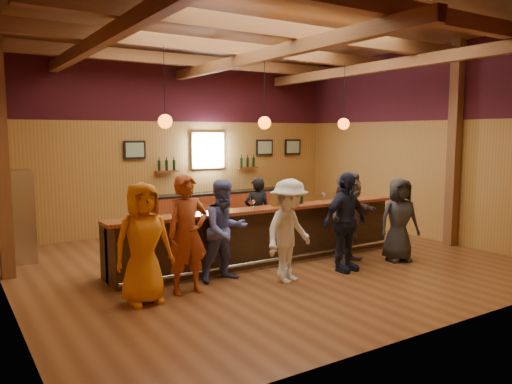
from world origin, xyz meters
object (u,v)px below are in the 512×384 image
Objects in this scene: back_bar_cabinet at (226,209)px; bartender at (257,213)px; customer_redvest at (188,234)px; customer_brown at (349,217)px; customer_white at (289,231)px; bottle_a at (296,196)px; customer_navy at (345,222)px; stainless_fridge at (14,217)px; bar_counter at (261,234)px; ice_bucket at (277,199)px; customer_orange at (143,243)px; customer_denim at (225,230)px; customer_dark at (399,220)px.

bartender reaches higher than back_bar_cabinet.
customer_redvest is 1.05× the size of customer_brown.
customer_white is 1.68m from bottle_a.
customer_redvest is 2.96m from customer_navy.
stainless_fridge is 4.86m from bartender.
bar_counter is 3.53× the size of customer_brown.
stainless_fridge is at bearing 134.89° from customer_navy.
ice_bucket is 0.52m from bottle_a.
bartender is (-0.87, 1.93, -0.11)m from customer_brown.
bottle_a reaches higher than back_bar_cabinet.
bottle_a is (0.20, -1.13, 0.48)m from bartender.
customer_orange is at bearing -157.32° from bar_counter.
stainless_fridge is 1.00× the size of customer_orange.
customer_white is at bearing -8.25° from customer_orange.
stainless_fridge is at bearing 108.04° from customer_orange.
bar_counter is at bearing 121.82° from customer_brown.
customer_denim is (-2.43, -4.37, 0.39)m from back_bar_cabinet.
customer_orange is 1.04× the size of customer_denim.
ice_bucket is (-2.09, 1.19, 0.42)m from customer_dark.
bar_counter is 3.84× the size of customer_dark.
bar_counter is at bearing 83.14° from bartender.
bartender is (-0.38, 2.36, -0.12)m from customer_navy.
bartender is (1.74, 1.71, -0.09)m from customer_denim.
bar_counter is 1.57× the size of back_bar_cabinet.
customer_redvest is 3.43m from customer_brown.
customer_redvest reaches higher than bar_counter.
customer_white reaches higher than back_bar_cabinet.
customer_brown is (5.48, -3.48, -0.01)m from stainless_fridge.
customer_dark is 2.44m from ice_bucket.
customer_redvest is (0.75, 0.10, 0.03)m from customer_orange.
customer_navy reaches higher than customer_dark.
ice_bucket is (-1.00, -3.86, 0.76)m from back_bar_cabinet.
customer_redvest is 2.40m from ice_bucket.
customer_brown is (4.18, 0.15, -0.01)m from customer_orange.
back_bar_cabinet is 2.31× the size of customer_denim.
customer_orange is 0.76m from customer_redvest.
customer_orange reaches higher than bottle_a.
back_bar_cabinet is (1.18, 3.57, -0.05)m from bar_counter.
customer_dark is (2.65, -0.02, -0.06)m from customer_white.
bottle_a is (4.81, -2.68, 0.36)m from stainless_fridge.
customer_navy is 0.65m from customer_brown.
customer_denim is (0.82, 0.28, -0.07)m from customer_redvest.
customer_denim is 2.22m from customer_navy.
customer_orange is 1.16× the size of bartender.
back_bar_cabinet is 3.91m from bottle_a.
customer_dark is (6.39, -3.93, -0.08)m from stainless_fridge.
customer_redvest is 4.85× the size of bottle_a.
back_bar_cabinet is 2.22× the size of stainless_fridge.
customer_brown is 4.63× the size of bottle_a.
customer_white is 1.26m from customer_navy.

